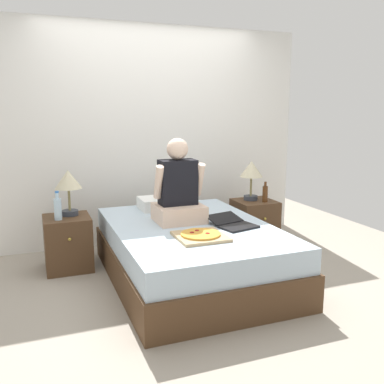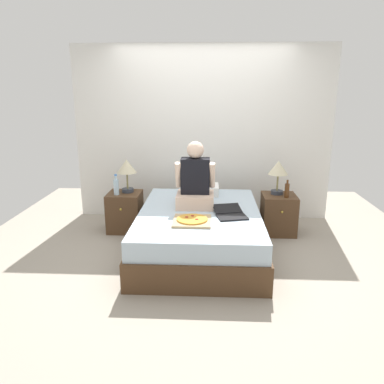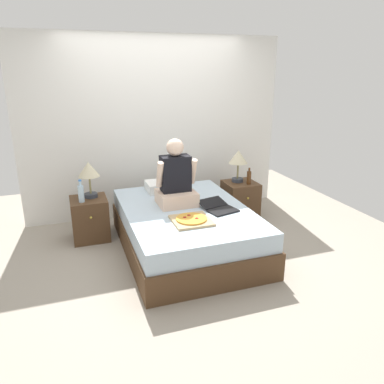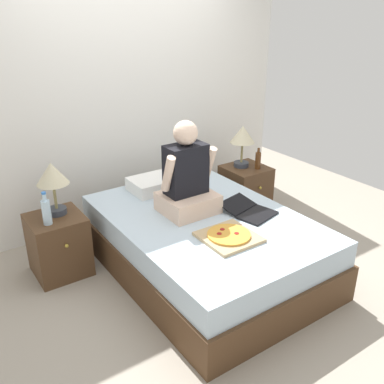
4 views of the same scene
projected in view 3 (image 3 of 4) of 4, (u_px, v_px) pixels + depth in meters
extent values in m
plane|color=#9E9384|center=(186.00, 249.00, 4.48)|extent=(5.72, 5.72, 0.00)
cube|color=silver|center=(155.00, 128.00, 5.31)|extent=(3.72, 0.12, 2.50)
cube|color=#4C331E|center=(186.00, 237.00, 4.43)|extent=(1.43, 2.02, 0.31)
cube|color=silver|center=(186.00, 217.00, 4.35)|extent=(1.38, 1.96, 0.21)
cube|color=#4C331E|center=(90.00, 219.00, 4.68)|extent=(0.44, 0.44, 0.53)
sphere|color=gold|center=(91.00, 218.00, 4.44)|extent=(0.03, 0.03, 0.03)
cylinder|color=#333842|center=(91.00, 195.00, 4.65)|extent=(0.16, 0.16, 0.05)
cylinder|color=olive|center=(90.00, 185.00, 4.60)|extent=(0.02, 0.02, 0.22)
cone|color=beige|center=(89.00, 169.00, 4.54)|extent=(0.26, 0.26, 0.18)
cylinder|color=silver|center=(81.00, 194.00, 4.46)|extent=(0.07, 0.07, 0.20)
cylinder|color=silver|center=(80.00, 183.00, 4.42)|extent=(0.03, 0.03, 0.06)
cylinder|color=blue|center=(80.00, 180.00, 4.41)|extent=(0.04, 0.03, 0.02)
cube|color=#4C331E|center=(240.00, 200.00, 5.33)|extent=(0.44, 0.44, 0.53)
sphere|color=gold|center=(248.00, 198.00, 5.09)|extent=(0.03, 0.03, 0.03)
cylinder|color=#333842|center=(237.00, 180.00, 5.27)|extent=(0.16, 0.16, 0.05)
cylinder|color=olive|center=(238.00, 171.00, 5.23)|extent=(0.02, 0.02, 0.22)
cone|color=beige|center=(238.00, 157.00, 5.17)|extent=(0.26, 0.26, 0.18)
cylinder|color=#512D14|center=(249.00, 178.00, 5.15)|extent=(0.06, 0.06, 0.18)
cylinder|color=#512D14|center=(249.00, 170.00, 5.11)|extent=(0.03, 0.03, 0.05)
cube|color=white|center=(166.00, 186.00, 4.94)|extent=(0.52, 0.34, 0.12)
cube|color=beige|center=(177.00, 198.00, 4.43)|extent=(0.44, 0.40, 0.16)
cube|color=black|center=(175.00, 173.00, 4.36)|extent=(0.34, 0.20, 0.42)
sphere|color=beige|center=(175.00, 147.00, 4.26)|extent=(0.20, 0.20, 0.20)
cylinder|color=beige|center=(160.00, 174.00, 4.25)|extent=(0.07, 0.18, 0.32)
cylinder|color=beige|center=(193.00, 171.00, 4.37)|extent=(0.07, 0.18, 0.32)
cube|color=black|center=(223.00, 211.00, 4.22)|extent=(0.36, 0.29, 0.02)
cube|color=black|center=(212.00, 203.00, 4.37)|extent=(0.35, 0.26, 0.06)
cube|color=tan|center=(191.00, 221.00, 3.94)|extent=(0.40, 0.40, 0.02)
cylinder|color=gold|center=(191.00, 219.00, 3.93)|extent=(0.33, 0.33, 0.02)
cylinder|color=maroon|center=(185.00, 217.00, 3.95)|extent=(0.04, 0.04, 0.00)
cylinder|color=maroon|center=(197.00, 218.00, 3.92)|extent=(0.04, 0.04, 0.00)
cylinder|color=maroon|center=(189.00, 215.00, 4.00)|extent=(0.04, 0.04, 0.00)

